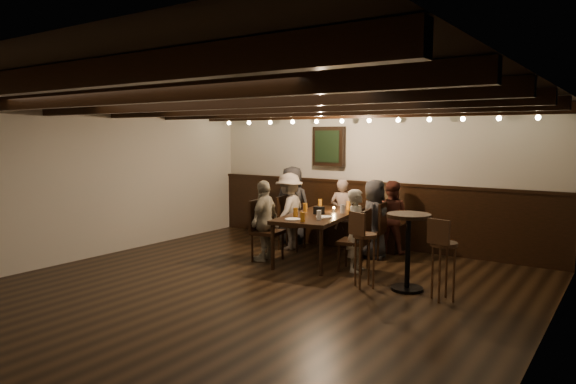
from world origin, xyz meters
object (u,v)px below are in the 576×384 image
Objects in this scene: chair_right_far at (355,252)px; person_bench_centre at (342,213)px; person_left_near at (289,211)px; chair_left_far at (266,242)px; high_top_table at (408,240)px; bar_stool_left at (364,259)px; dining_table at (320,218)px; person_right_near at (374,219)px; chair_left_near at (291,233)px; person_left_far at (265,221)px; person_bench_left at (292,205)px; bar_stool_right at (443,270)px; person_bench_right at (391,217)px; person_right_far at (357,230)px; chair_right_near at (372,241)px.

person_bench_centre reaches higher than chair_right_far.
chair_left_far is at bearing 1.91° from person_left_near.
chair_right_far is 1.14m from high_top_table.
person_bench_centre is 1.21× the size of bar_stool_left.
dining_table is 1.63× the size of person_right_near.
chair_left_near is at bearing 179.95° from chair_left_far.
high_top_table is (2.43, -0.23, 0.01)m from person_left_far.
chair_left_far is 2.43m from high_top_table.
person_left_near is at bearing 149.04° from dining_table.
dining_table is 2.24× the size of chair_left_near.
person_bench_left reaches higher than person_left_near.
bar_stool_right is at bearing -142.75° from person_right_near.
bar_stool_left is (2.04, -1.32, 0.09)m from chair_left_near.
bar_stool_left is (0.51, -2.03, -0.24)m from person_bench_right.
bar_stool_right is at bearing 73.18° from chair_left_far.
person_right_far is at bearing 58.51° from chair_left_near.
bar_stool_left is (2.07, -1.32, -0.29)m from person_left_near.
person_left_near reaches higher than bar_stool_left.
person_left_near is (-0.03, -0.00, 0.38)m from chair_left_near.
high_top_table is at bearing 109.89° from person_bench_right.
bar_stool_left is at bearing 47.78° from chair_left_near.
person_left_far is at bearing 90.00° from person_right_far.
person_right_far reaches higher than chair_right_near.
chair_left_near is 0.72× the size of person_right_near.
chair_right_far reaches higher than chair_right_near.
person_left_far reaches higher than person_right_far.
chair_right_far is at bearing -32.05° from dining_table.
chair_left_near is 1.51m from person_right_near.
chair_left_far is at bearing -0.05° from chair_left_near.
chair_left_near is at bearing 57.96° from chair_right_far.
dining_table is at bearing 120.96° from person_right_near.
chair_left_near reaches higher than dining_table.
chair_left_far is 0.96× the size of bar_stool_right.
person_left_near reaches higher than chair_left_far.
person_left_near is 2.80m from high_top_table.
person_bench_centre is at bearing 143.18° from bar_stool_left.
person_right_near reaches higher than dining_table.
person_bench_left reaches higher than person_bench_right.
chair_left_near is at bearing 90.00° from person_right_near.
person_right_near is (0.84, -0.47, 0.03)m from person_bench_centre.
person_bench_right is at bearing -7.64° from chair_right_far.
person_bench_right is at bearing 119.13° from high_top_table.
person_left_far is at bearing 96.34° from person_bench_left.
chair_right_far is at bearing 178.02° from person_right_near.
person_left_near reaches higher than person_left_far.
person_left_near is at bearing 167.12° from bar_stool_right.
person_bench_left is 0.48m from person_left_near.
chair_right_far is at bearing 154.73° from high_top_table.
high_top_table is (1.12, -1.35, 0.37)m from chair_right_near.
person_left_far is at bearing 120.96° from person_right_near.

